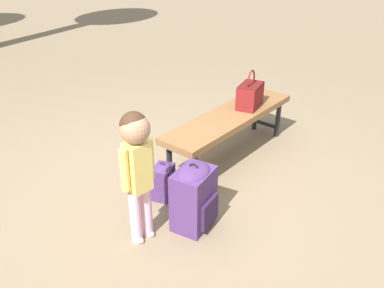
{
  "coord_description": "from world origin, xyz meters",
  "views": [
    {
      "loc": [
        2.28,
        1.59,
        1.97
      ],
      "look_at": [
        -0.18,
        0.09,
        0.45
      ],
      "focal_mm": 37.92,
      "sensor_mm": 36.0,
      "label": 1
    }
  ],
  "objects_px": {
    "backpack_large": "(194,195)",
    "backpack_small": "(163,180)",
    "handbag": "(250,94)",
    "child_standing": "(137,158)",
    "park_bench": "(230,120)"
  },
  "relations": [
    {
      "from": "park_bench",
      "to": "handbag",
      "type": "distance_m",
      "value": 0.33
    },
    {
      "from": "park_bench",
      "to": "child_standing",
      "type": "relative_size",
      "value": 1.67
    },
    {
      "from": "park_bench",
      "to": "backpack_large",
      "type": "bearing_deg",
      "value": 13.11
    },
    {
      "from": "park_bench",
      "to": "backpack_large",
      "type": "distance_m",
      "value": 1.11
    },
    {
      "from": "backpack_large",
      "to": "backpack_small",
      "type": "height_order",
      "value": "backpack_large"
    },
    {
      "from": "handbag",
      "to": "child_standing",
      "type": "relative_size",
      "value": 0.37
    },
    {
      "from": "handbag",
      "to": "backpack_large",
      "type": "xyz_separation_m",
      "value": [
        1.34,
        0.18,
        -0.31
      ]
    },
    {
      "from": "handbag",
      "to": "child_standing",
      "type": "distance_m",
      "value": 1.66
    },
    {
      "from": "backpack_small",
      "to": "backpack_large",
      "type": "bearing_deg",
      "value": 65.95
    },
    {
      "from": "handbag",
      "to": "park_bench",
      "type": "bearing_deg",
      "value": -14.65
    },
    {
      "from": "park_bench",
      "to": "backpack_large",
      "type": "relative_size",
      "value": 3.06
    },
    {
      "from": "backpack_small",
      "to": "park_bench",
      "type": "bearing_deg",
      "value": 170.28
    },
    {
      "from": "child_standing",
      "to": "backpack_large",
      "type": "height_order",
      "value": "child_standing"
    },
    {
      "from": "child_standing",
      "to": "backpack_large",
      "type": "relative_size",
      "value": 1.83
    },
    {
      "from": "park_bench",
      "to": "child_standing",
      "type": "height_order",
      "value": "child_standing"
    }
  ]
}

